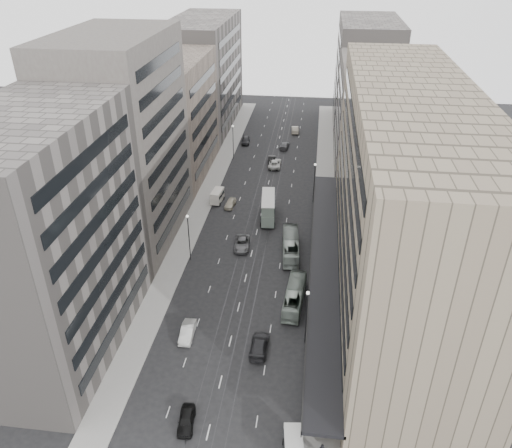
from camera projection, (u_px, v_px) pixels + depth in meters
The scene contains 29 objects.
ground at pixel (238, 311), 70.54m from camera, with size 220.00×220.00×0.00m, color black.
sidewalk_right at pixel (325, 197), 101.40m from camera, with size 4.00×125.00×0.15m, color gray.
sidewalk_left at pixel (209, 190), 104.00m from camera, with size 4.00×125.00×0.15m, color gray.
department_store at pixel (401, 201), 67.60m from camera, with size 19.20×60.00×30.00m.
building_right_mid at pixel (373, 119), 106.85m from camera, with size 15.00×28.00×24.00m, color #4F4844.
building_right_far at pixel (366, 76), 131.60m from camera, with size 15.00×32.00×28.00m, color slate.
building_left_a at pixel (44, 241), 58.48m from camera, with size 15.00×28.00×30.00m, color slate.
building_left_b at pixel (123, 143), 80.66m from camera, with size 15.00×26.00×34.00m, color #4F4844.
building_left_c at pixel (171, 118), 106.10m from camera, with size 15.00×28.00×25.00m, color #78695D.
building_left_d at pixel (204, 74), 133.68m from camera, with size 15.00×38.00×28.00m, color slate.
lamp_right_near at pixel (307, 311), 62.59m from camera, with size 0.44×0.44×8.32m.
lamp_right_far at pixel (314, 178), 96.93m from camera, with size 0.44×0.44×8.32m.
lamp_left_near at pixel (189, 232), 79.29m from camera, with size 0.44×0.44×8.32m.
lamp_left_far at pixel (233, 138), 116.21m from camera, with size 0.44×0.44×8.32m.
bus_near at pixel (295, 296), 71.35m from camera, with size 2.38×10.19×2.84m, color gray.
bus_far at pixel (291, 246), 82.71m from camera, with size 2.54×10.85×3.02m, color #949F98.
double_decker at pixel (268, 207), 92.33m from camera, with size 3.21×8.60×4.61m.
vw_microbus at pixel (294, 448), 50.19m from camera, with size 2.47×4.68×2.42m.
panel_van at pixel (217, 196), 98.73m from camera, with size 2.36×4.27×2.58m.
sedan_0 at pixel (186, 420), 53.87m from camera, with size 1.70×4.22×1.44m, color black.
sedan_1 at pixel (187, 332), 65.80m from camera, with size 1.63×4.69×1.54m, color #B5B6B2.
sedan_2 at pixel (242, 244), 84.67m from camera, with size 2.51×5.45×1.52m, color #5E5E60.
sedan_3 at pixel (259, 345), 63.60m from camera, with size 2.20×5.42×1.57m, color black.
sedan_4 at pixel (230, 203), 97.49m from camera, with size 1.69×4.19×1.43m, color #BFB69E.
sedan_5 at pixel (272, 160), 115.90m from camera, with size 1.69×4.85×1.60m, color black.
sedan_6 at pixel (275, 163), 114.39m from camera, with size 2.77×6.00×1.67m, color silver.
sedan_7 at pixel (285, 145), 124.45m from camera, with size 2.03×4.99×1.45m, color #545457.
sedan_8 at pixel (246, 140), 127.23m from camera, with size 1.99×4.94×1.68m, color #262629.
sedan_9 at pixel (295, 129), 134.31m from camera, with size 1.78×5.09×1.68m, color #A39A87.
Camera 1 is at (9.46, -54.08, 46.06)m, focal length 35.00 mm.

